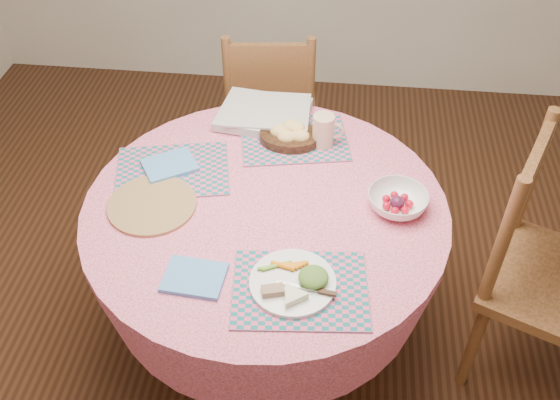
{
  "coord_description": "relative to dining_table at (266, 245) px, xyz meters",
  "views": [
    {
      "loc": [
        0.22,
        -1.52,
        2.19
      ],
      "look_at": [
        0.05,
        0.0,
        0.78
      ],
      "focal_mm": 40.0,
      "sensor_mm": 36.0,
      "label": 1
    }
  ],
  "objects": [
    {
      "name": "ground",
      "position": [
        0.0,
        0.0,
        -0.56
      ],
      "size": [
        4.0,
        4.0,
        0.0
      ],
      "primitive_type": "plane",
      "color": "#331C0F",
      "rests_on": "ground"
    },
    {
      "name": "dining_table",
      "position": [
        0.0,
        0.0,
        0.0
      ],
      "size": [
        1.24,
        1.24,
        0.75
      ],
      "color": "pink",
      "rests_on": "ground"
    },
    {
      "name": "chair_right",
      "position": [
        0.97,
        0.01,
        -0.01
      ],
      "size": [
        0.61,
        0.63,
        1.04
      ],
      "rotation": [
        0.0,
        0.0,
        1.16
      ],
      "color": "brown",
      "rests_on": "ground"
    },
    {
      "name": "chair_back",
      "position": [
        -0.1,
        0.94,
        -0.06
      ],
      "size": [
        0.48,
        0.46,
        0.94
      ],
      "rotation": [
        0.0,
        0.0,
        3.25
      ],
      "color": "brown",
      "rests_on": "ground"
    },
    {
      "name": "placemat_front",
      "position": [
        0.15,
        -0.35,
        0.2
      ],
      "size": [
        0.43,
        0.34,
        0.01
      ],
      "primitive_type": "cube",
      "rotation": [
        0.0,
        0.0,
        0.09
      ],
      "color": "#13646B",
      "rests_on": "dining_table"
    },
    {
      "name": "placemat_left",
      "position": [
        -0.35,
        0.14,
        0.2
      ],
      "size": [
        0.45,
        0.38,
        0.01
      ],
      "primitive_type": "cube",
      "rotation": [
        0.0,
        0.0,
        0.21
      ],
      "color": "#13646B",
      "rests_on": "dining_table"
    },
    {
      "name": "placemat_back",
      "position": [
        0.06,
        0.37,
        0.2
      ],
      "size": [
        0.45,
        0.37,
        0.01
      ],
      "primitive_type": "cube",
      "rotation": [
        0.0,
        0.0,
        0.19
      ],
      "color": "#13646B",
      "rests_on": "dining_table"
    },
    {
      "name": "wicker_trivet",
      "position": [
        -0.38,
        -0.04,
        0.2
      ],
      "size": [
        0.3,
        0.3,
        0.01
      ],
      "primitive_type": "cylinder",
      "color": "olive",
      "rests_on": "dining_table"
    },
    {
      "name": "napkin_near",
      "position": [
        -0.17,
        -0.34,
        0.2
      ],
      "size": [
        0.19,
        0.15,
        0.01
      ],
      "primitive_type": "cube",
      "rotation": [
        0.0,
        0.0,
        -0.08
      ],
      "color": "#518ED2",
      "rests_on": "dining_table"
    },
    {
      "name": "napkin_far",
      "position": [
        -0.37,
        0.16,
        0.21
      ],
      "size": [
        0.23,
        0.21,
        0.01
      ],
      "primitive_type": "cube",
      "rotation": [
        0.0,
        0.0,
        0.55
      ],
      "color": "#518ED2",
      "rests_on": "placemat_left"
    },
    {
      "name": "dinner_plate",
      "position": [
        0.13,
        -0.34,
        0.22
      ],
      "size": [
        0.26,
        0.26,
        0.05
      ],
      "rotation": [
        0.0,
        0.0,
        0.27
      ],
      "color": "white",
      "rests_on": "placemat_front"
    },
    {
      "name": "bread_bowl",
      "position": [
        0.05,
        0.36,
        0.23
      ],
      "size": [
        0.23,
        0.23,
        0.08
      ],
      "color": "black",
      "rests_on": "placemat_back"
    },
    {
      "name": "latte_mug",
      "position": [
        0.17,
        0.35,
        0.26
      ],
      "size": [
        0.12,
        0.08,
        0.12
      ],
      "color": "beige",
      "rests_on": "placemat_back"
    },
    {
      "name": "fruit_bowl",
      "position": [
        0.44,
        0.04,
        0.23
      ],
      "size": [
        0.26,
        0.26,
        0.06
      ],
      "rotation": [
        0.0,
        0.0,
        -0.36
      ],
      "color": "white",
      "rests_on": "dining_table"
    },
    {
      "name": "newspaper_stack",
      "position": [
        -0.07,
        0.5,
        0.22
      ],
      "size": [
        0.37,
        0.31,
        0.04
      ],
      "rotation": [
        0.0,
        0.0,
        -0.14
      ],
      "color": "silver",
      "rests_on": "dining_table"
    }
  ]
}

